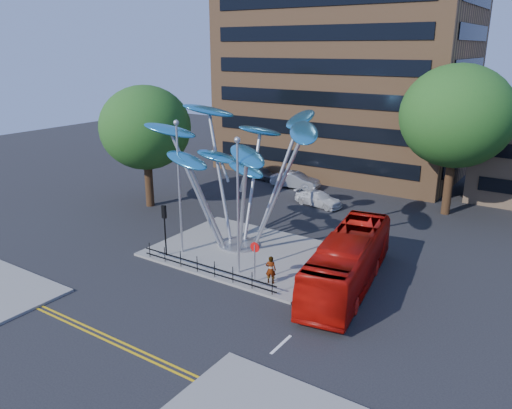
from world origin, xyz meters
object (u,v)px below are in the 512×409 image
Objects in this scene: leaf_sculpture at (239,149)px; traffic_light_island at (164,220)px; parked_car_mid at (295,180)px; parked_car_right at (319,199)px; pedestrian at (271,270)px; street_lamp_left at (179,176)px; no_entry_sign_island at (255,255)px; street_lamp_right at (238,194)px; tree_left at (145,128)px; parked_car_left at (262,173)px; tree_right at (457,116)px; red_bus at (348,261)px.

leaf_sculpture reaches higher than traffic_light_island.
parked_car_right is at bearing -136.22° from parked_car_mid.
street_lamp_left is at bearing -24.09° from pedestrian.
no_entry_sign_island is at bearing 3.61° from pedestrian.
street_lamp_right is 2.42× the size of traffic_light_island.
pedestrian is (16.86, -7.12, -5.81)m from tree_left.
parked_car_right is at bearing 98.55° from street_lamp_right.
street_lamp_right is at bearing -142.97° from parked_car_left.
street_lamp_right is at bearing 162.13° from no_entry_sign_island.
street_lamp_left is 5.25× the size of pedestrian.
pedestrian is at bearing -22.89° from tree_left.
parked_car_mid is at bearing -179.98° from tree_right.
tree_right is at bearing 56.31° from traffic_light_island.
parked_car_left is (-18.82, 1.00, -7.38)m from tree_right.
red_bus is at bearing 30.45° from no_entry_sign_island.
parked_car_mid is (-9.14, 19.11, -0.20)m from pedestrian.
tree_right reaches higher than no_entry_sign_island.
street_lamp_left reaches higher than pedestrian.
tree_left is at bearing 157.77° from red_bus.
leaf_sculpture is at bearing -123.31° from tree_right.
tree_right reaches higher than leaf_sculpture.
leaf_sculpture reaches higher than pedestrian.
no_entry_sign_island is 0.64× the size of parked_car_left.
tree_right is 20.64m from street_lamp_right.
street_lamp_left reaches higher than parked_car_mid.
tree_left is 1.17× the size of street_lamp_left.
tree_left is 14.73m from parked_car_left.
street_lamp_left is (-12.50, -18.50, -2.68)m from tree_right.
red_bus is at bearing -13.06° from tree_left.
no_entry_sign_island is 0.22× the size of red_bus.
tree_right reaches higher than red_bus.
street_lamp_left reaches higher than traffic_light_island.
tree_right reaches higher than street_lamp_right.
street_lamp_right is 20.62m from parked_car_mid.
parked_car_mid is (-8.28, 19.48, -1.03)m from no_entry_sign_island.
no_entry_sign_island is 1.46× the size of pedestrian.
no_entry_sign_island is at bearing -158.72° from red_bus.
parked_car_right is (-4.64, 15.26, -0.35)m from pedestrian.
tree_left is 15.92m from parked_car_right.
pedestrian is at bearing -37.62° from leaf_sculpture.
no_entry_sign_island is at bearing -17.87° from street_lamp_right.
parked_car_left is (-13.68, 20.12, -0.33)m from pedestrian.
leaf_sculpture is 5.19× the size of no_entry_sign_island.
street_lamp_right is 15.94m from parked_car_right.
red_bus is 2.37× the size of parked_car_mid.
street_lamp_left is 0.78× the size of red_bus.
tree_left is 1.24× the size of street_lamp_right.
leaf_sculpture is 19.53m from parked_car_left.
parked_car_left is at bearing 118.20° from leaf_sculpture.
street_lamp_left is at bearing -154.52° from parked_car_left.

